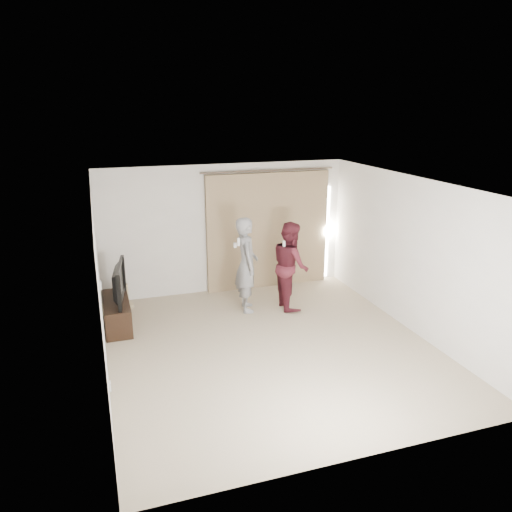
# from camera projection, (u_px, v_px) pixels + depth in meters

# --- Properties ---
(floor) EXTENTS (5.50, 5.50, 0.00)m
(floor) POSITION_uv_depth(u_px,v_px,m) (271.00, 347.00, 7.95)
(floor) COLOR tan
(floor) RESTS_ON ground
(wall_back) EXTENTS (5.00, 0.04, 2.60)m
(wall_back) POSITION_uv_depth(u_px,v_px,m) (225.00, 229.00, 10.06)
(wall_back) COLOR silver
(wall_back) RESTS_ON ground
(wall_left) EXTENTS (0.04, 5.50, 2.60)m
(wall_left) POSITION_uv_depth(u_px,v_px,m) (100.00, 288.00, 6.82)
(wall_left) COLOR silver
(wall_left) RESTS_ON ground
(ceiling) EXTENTS (5.00, 5.50, 0.01)m
(ceiling) POSITION_uv_depth(u_px,v_px,m) (272.00, 185.00, 7.18)
(ceiling) COLOR silver
(ceiling) RESTS_ON wall_back
(curtain) EXTENTS (2.80, 0.11, 2.46)m
(curtain) POSITION_uv_depth(u_px,v_px,m) (269.00, 231.00, 10.30)
(curtain) COLOR #9D8860
(curtain) RESTS_ON ground
(tv_console) EXTENTS (0.43, 1.24, 0.48)m
(tv_console) POSITION_uv_depth(u_px,v_px,m) (117.00, 313.00, 8.64)
(tv_console) COLOR black
(tv_console) RESTS_ON ground
(tv) EXTENTS (0.30, 1.13, 0.64)m
(tv) POSITION_uv_depth(u_px,v_px,m) (114.00, 283.00, 8.48)
(tv) COLOR black
(tv) RESTS_ON tv_console
(scratching_post) EXTENTS (0.35, 0.35, 0.46)m
(scratching_post) POSITION_uv_depth(u_px,v_px,m) (124.00, 298.00, 9.44)
(scratching_post) COLOR #C7B688
(scratching_post) RESTS_ON ground
(person_man) EXTENTS (0.51, 0.70, 1.77)m
(person_man) POSITION_uv_depth(u_px,v_px,m) (247.00, 264.00, 9.16)
(person_man) COLOR gray
(person_man) RESTS_ON ground
(person_woman) EXTENTS (0.67, 0.84, 1.66)m
(person_woman) POSITION_uv_depth(u_px,v_px,m) (291.00, 265.00, 9.31)
(person_woman) COLOR #531A24
(person_woman) RESTS_ON ground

